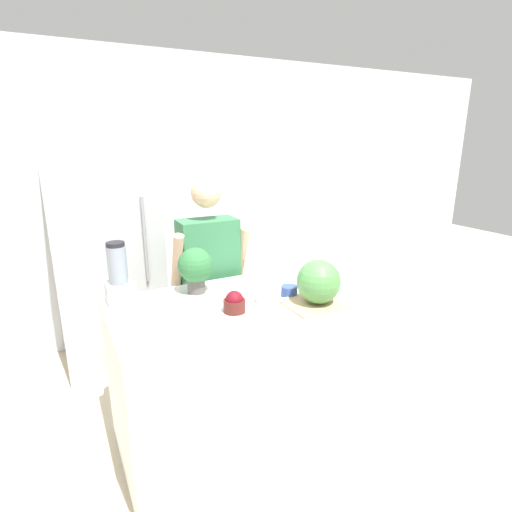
% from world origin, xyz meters
% --- Properties ---
extents(ground_plane, '(14.00, 14.00, 0.00)m').
position_xyz_m(ground_plane, '(0.00, 0.00, 0.00)').
color(ground_plane, beige).
extents(wall_back, '(8.00, 0.06, 2.60)m').
position_xyz_m(wall_back, '(0.00, 2.18, 1.30)').
color(wall_back, silver).
rests_on(wall_back, ground_plane).
extents(counter_island, '(1.72, 0.85, 0.94)m').
position_xyz_m(counter_island, '(0.00, 0.42, 0.47)').
color(counter_island, white).
rests_on(counter_island, ground_plane).
extents(refrigerator, '(0.80, 0.70, 1.87)m').
position_xyz_m(refrigerator, '(-0.68, 1.79, 0.94)').
color(refrigerator, '#B7B7BC').
rests_on(refrigerator, ground_plane).
extents(person, '(0.55, 0.26, 1.61)m').
position_xyz_m(person, '(-0.09, 1.04, 0.82)').
color(person, gray).
rests_on(person, ground_plane).
extents(cutting_board, '(0.32, 0.29, 0.01)m').
position_xyz_m(cutting_board, '(0.23, 0.19, 0.95)').
color(cutting_board, tan).
rests_on(cutting_board, counter_island).
extents(watermelon, '(0.25, 0.25, 0.25)m').
position_xyz_m(watermelon, '(0.25, 0.18, 1.08)').
color(watermelon, '#4C8C47').
rests_on(watermelon, cutting_board).
extents(bowl_cherries, '(0.12, 0.12, 0.12)m').
position_xyz_m(bowl_cherries, '(-0.21, 0.31, 0.99)').
color(bowl_cherries, '#511E19').
rests_on(bowl_cherries, counter_island).
extents(bowl_cream, '(0.14, 0.14, 0.13)m').
position_xyz_m(bowl_cream, '(0.01, 0.32, 0.99)').
color(bowl_cream, white).
rests_on(bowl_cream, counter_island).
extents(bowl_small_blue, '(0.10, 0.10, 0.06)m').
position_xyz_m(bowl_small_blue, '(0.17, 0.37, 0.97)').
color(bowl_small_blue, '#334C9E').
rests_on(bowl_small_blue, counter_island).
extents(blender, '(0.15, 0.15, 0.36)m').
position_xyz_m(blender, '(-0.75, 0.73, 1.09)').
color(blender, '#B7B7BC').
rests_on(blender, counter_island).
extents(potted_plant, '(0.21, 0.21, 0.28)m').
position_xyz_m(potted_plant, '(-0.30, 0.68, 1.11)').
color(potted_plant, '#514C47').
rests_on(potted_plant, counter_island).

